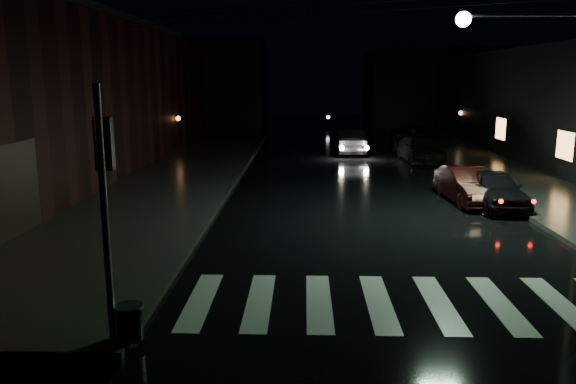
# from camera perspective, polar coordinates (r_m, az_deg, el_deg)

# --- Properties ---
(ground) EXTENTS (120.00, 120.00, 0.00)m
(ground) POSITION_cam_1_polar(r_m,az_deg,el_deg) (11.09, -3.13, -12.03)
(ground) COLOR black
(ground) RESTS_ON ground
(sidewalk_left) EXTENTS (6.00, 44.00, 0.15)m
(sidewalk_left) POSITION_cam_1_polar(r_m,az_deg,el_deg) (25.21, -11.87, 1.34)
(sidewalk_left) COLOR #282826
(sidewalk_left) RESTS_ON ground
(sidewalk_right) EXTENTS (4.00, 44.00, 0.15)m
(sidewalk_right) POSITION_cam_1_polar(r_m,az_deg,el_deg) (26.15, 22.03, 1.10)
(sidewalk_right) COLOR #282826
(sidewalk_right) RESTS_ON ground
(building_left) EXTENTS (10.00, 36.00, 7.00)m
(building_left) POSITION_cam_1_polar(r_m,az_deg,el_deg) (29.14, -24.88, 8.65)
(building_left) COLOR black
(building_left) RESTS_ON ground
(building_far_left) EXTENTS (14.00, 10.00, 8.00)m
(building_far_left) POSITION_cam_1_polar(r_m,az_deg,el_deg) (56.19, -9.69, 10.93)
(building_far_left) COLOR black
(building_far_left) RESTS_ON ground
(building_far_right) EXTENTS (14.00, 10.00, 7.00)m
(building_far_right) POSITION_cam_1_polar(r_m,az_deg,el_deg) (56.67, 15.29, 10.19)
(building_far_right) COLOR black
(building_far_right) RESTS_ON ground
(crosswalk) EXTENTS (9.00, 3.00, 0.01)m
(crosswalk) POSITION_cam_1_polar(r_m,az_deg,el_deg) (11.70, 12.17, -10.95)
(crosswalk) COLOR beige
(crosswalk) RESTS_ON ground
(signal_pole_corner) EXTENTS (0.68, 0.61, 4.20)m
(signal_pole_corner) POSITION_cam_1_polar(r_m,az_deg,el_deg) (9.62, -16.88, -6.45)
(signal_pole_corner) COLOR slate
(signal_pole_corner) RESTS_ON ground
(utility_pole) EXTENTS (4.92, 0.44, 8.00)m
(utility_pole) POSITION_cam_1_polar(r_m,az_deg,el_deg) (18.88, 27.07, 10.81)
(utility_pole) COLOR black
(utility_pole) RESTS_ON ground
(parked_car_a) EXTENTS (1.63, 3.91, 1.32)m
(parked_car_a) POSITION_cam_1_polar(r_m,az_deg,el_deg) (20.66, 20.17, 0.31)
(parked_car_a) COLOR black
(parked_car_a) RESTS_ON ground
(parked_car_b) EXTENTS (1.63, 3.97, 1.28)m
(parked_car_b) POSITION_cam_1_polar(r_m,az_deg,el_deg) (21.16, 17.80, 0.65)
(parked_car_b) COLOR black
(parked_car_b) RESTS_ON ground
(parked_car_c) EXTENTS (2.16, 4.70, 1.33)m
(parked_car_c) POSITION_cam_1_polar(r_m,az_deg,el_deg) (31.11, 13.31, 4.28)
(parked_car_c) COLOR black
(parked_car_c) RESTS_ON ground
(parked_car_d) EXTENTS (3.18, 5.74, 1.52)m
(parked_car_d) POSITION_cam_1_polar(r_m,az_deg,el_deg) (35.85, 12.50, 5.39)
(parked_car_d) COLOR black
(parked_car_d) RESTS_ON ground
(oncoming_car) EXTENTS (1.81, 4.60, 1.49)m
(oncoming_car) POSITION_cam_1_polar(r_m,az_deg,el_deg) (33.59, 6.14, 5.17)
(oncoming_car) COLOR black
(oncoming_car) RESTS_ON ground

